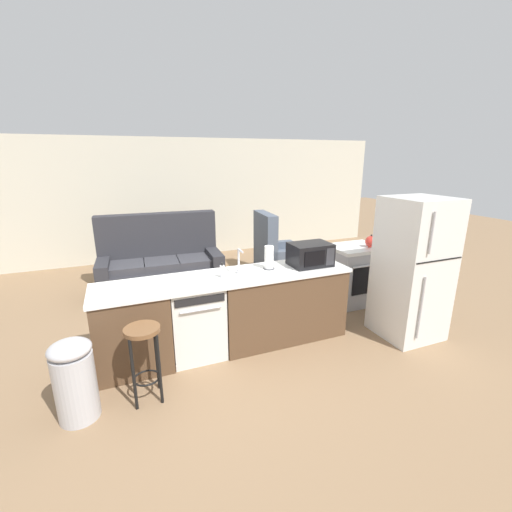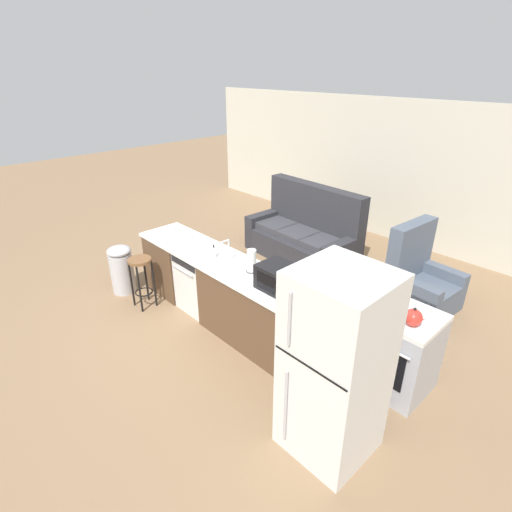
{
  "view_description": "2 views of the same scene",
  "coord_description": "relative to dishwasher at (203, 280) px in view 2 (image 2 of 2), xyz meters",
  "views": [
    {
      "loc": [
        -0.94,
        -3.52,
        2.21
      ],
      "look_at": [
        0.63,
        0.33,
        0.99
      ],
      "focal_mm": 24.0,
      "sensor_mm": 36.0,
      "label": 1
    },
    {
      "loc": [
        3.76,
        -2.78,
        3.12
      ],
      "look_at": [
        0.63,
        0.18,
        1.05
      ],
      "focal_mm": 28.0,
      "sensor_mm": 36.0,
      "label": 2
    }
  ],
  "objects": [
    {
      "name": "sink_faucet",
      "position": [
        0.54,
        0.03,
        0.61
      ],
      "size": [
        0.07,
        0.18,
        0.3
      ],
      "color": "silver",
      "rests_on": "kitchen_counter"
    },
    {
      "name": "kettle",
      "position": [
        2.77,
        0.42,
        0.56
      ],
      "size": [
        0.21,
        0.17,
        0.19
      ],
      "color": "red",
      "rests_on": "stove_range"
    },
    {
      "name": "stove_range",
      "position": [
        2.6,
        0.55,
        0.03
      ],
      "size": [
        0.76,
        0.68,
        0.9
      ],
      "color": "#A8AAB2",
      "rests_on": "ground_plane"
    },
    {
      "name": "paper_towel_roll",
      "position": [
        0.94,
        0.06,
        0.62
      ],
      "size": [
        0.14,
        0.14,
        0.28
      ],
      "color": "#4C4C51",
      "rests_on": "kitchen_counter"
    },
    {
      "name": "ground_plane",
      "position": [
        0.25,
        0.0,
        -0.42
      ],
      "size": [
        24.0,
        24.0,
        0.0
      ],
      "primitive_type": "plane",
      "color": "#896B4C"
    },
    {
      "name": "refrigerator",
      "position": [
        2.6,
        -0.55,
        0.46
      ],
      "size": [
        0.72,
        0.73,
        1.75
      ],
      "color": "silver",
      "rests_on": "ground_plane"
    },
    {
      "name": "soap_bottle",
      "position": [
        0.32,
        -0.03,
        0.55
      ],
      "size": [
        0.06,
        0.06,
        0.18
      ],
      "color": "silver",
      "rests_on": "kitchen_counter"
    },
    {
      "name": "bar_stool",
      "position": [
        -0.6,
        -0.59,
        0.11
      ],
      "size": [
        0.32,
        0.32,
        0.74
      ],
      "color": "brown",
      "rests_on": "ground_plane"
    },
    {
      "name": "trash_bin",
      "position": [
        -1.18,
        -0.62,
        -0.04
      ],
      "size": [
        0.35,
        0.35,
        0.74
      ],
      "color": "#B7B7BC",
      "rests_on": "ground_plane"
    },
    {
      "name": "armchair",
      "position": [
        2.04,
        2.22,
        -0.07
      ],
      "size": [
        0.86,
        0.91,
        1.2
      ],
      "color": "#515B6B",
      "rests_on": "ground_plane"
    },
    {
      "name": "couch",
      "position": [
        -0.09,
        2.3,
        -0.03
      ],
      "size": [
        2.04,
        0.99,
        1.27
      ],
      "color": "#2D2D33",
      "rests_on": "ground_plane"
    },
    {
      "name": "kitchen_counter",
      "position": [
        0.49,
        0.0,
        -0.0
      ],
      "size": [
        2.94,
        0.66,
        0.9
      ],
      "color": "brown",
      "rests_on": "ground_plane"
    },
    {
      "name": "microwave",
      "position": [
        1.47,
        -0.0,
        0.62
      ],
      "size": [
        0.5,
        0.37,
        0.28
      ],
      "color": "black",
      "rests_on": "kitchen_counter"
    },
    {
      "name": "wall_back",
      "position": [
        0.55,
        4.2,
        0.88
      ],
      "size": [
        10.0,
        0.06,
        2.6
      ],
      "color": "beige",
      "rests_on": "ground_plane"
    },
    {
      "name": "dishwasher",
      "position": [
        0.0,
        0.0,
        0.0
      ],
      "size": [
        0.58,
        0.61,
        0.84
      ],
      "color": "silver",
      "rests_on": "ground_plane"
    }
  ]
}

